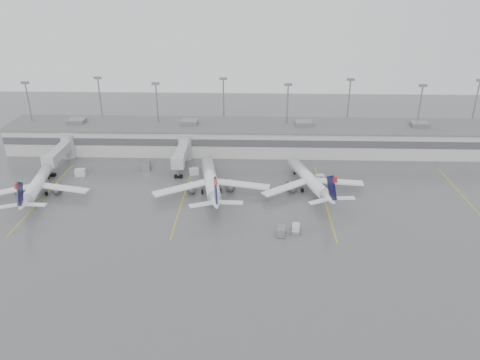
{
  "coord_description": "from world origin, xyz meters",
  "views": [
    {
      "loc": [
        -0.19,
        -79.47,
        52.3
      ],
      "look_at": [
        -3.37,
        24.0,
        5.0
      ],
      "focal_mm": 35.0,
      "sensor_mm": 36.0,
      "label": 1
    }
  ],
  "objects_px": {
    "jet_mid_right": "(310,179)",
    "baggage_tug": "(296,229)",
    "jet_far_left": "(37,184)",
    "jet_mid_left": "(211,180)"
  },
  "relations": [
    {
      "from": "jet_mid_left",
      "to": "baggage_tug",
      "type": "height_order",
      "value": "jet_mid_left"
    },
    {
      "from": "baggage_tug",
      "to": "jet_mid_left",
      "type": "bearing_deg",
      "value": 142.25
    },
    {
      "from": "jet_far_left",
      "to": "baggage_tug",
      "type": "distance_m",
      "value": 65.32
    },
    {
      "from": "jet_mid_left",
      "to": "jet_far_left",
      "type": "bearing_deg",
      "value": 173.99
    },
    {
      "from": "jet_mid_right",
      "to": "jet_far_left",
      "type": "bearing_deg",
      "value": 167.58
    },
    {
      "from": "jet_mid_right",
      "to": "baggage_tug",
      "type": "distance_m",
      "value": 21.82
    },
    {
      "from": "jet_far_left",
      "to": "jet_mid_right",
      "type": "bearing_deg",
      "value": -5.03
    },
    {
      "from": "jet_mid_right",
      "to": "baggage_tug",
      "type": "xyz_separation_m",
      "value": [
        -5.1,
        -21.08,
        -2.35
      ]
    },
    {
      "from": "jet_mid_left",
      "to": "baggage_tug",
      "type": "xyz_separation_m",
      "value": [
        19.95,
        -19.18,
        -2.6
      ]
    },
    {
      "from": "jet_mid_left",
      "to": "baggage_tug",
      "type": "bearing_deg",
      "value": -53.74
    }
  ]
}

